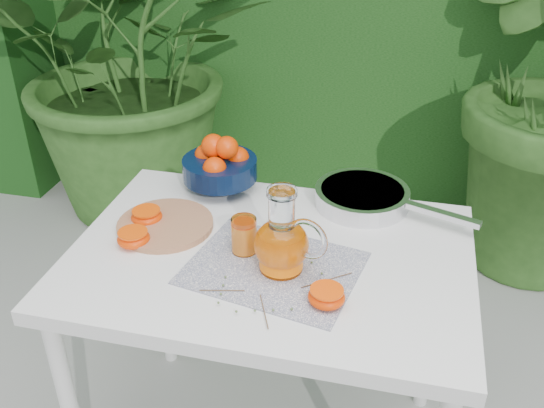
% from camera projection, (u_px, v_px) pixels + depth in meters
% --- Properties ---
extents(potted_plant_left, '(1.95, 1.95, 1.58)m').
position_uv_depth(potted_plant_left, '(137.00, 55.00, 2.83)').
color(potted_plant_left, '#2A521C').
rests_on(potted_plant_left, ground).
extents(white_table, '(1.00, 0.70, 0.75)m').
position_uv_depth(white_table, '(270.00, 279.00, 1.56)').
color(white_table, white).
rests_on(white_table, ground).
extents(placemat, '(0.45, 0.38, 0.00)m').
position_uv_depth(placemat, '(273.00, 268.00, 1.46)').
color(placemat, '#0B143F').
rests_on(placemat, white_table).
extents(cutting_board, '(0.29, 0.29, 0.02)m').
position_uv_depth(cutting_board, '(165.00, 225.00, 1.61)').
color(cutting_board, '#B0734F').
rests_on(cutting_board, white_table).
extents(fruit_bowl, '(0.23, 0.23, 0.17)m').
position_uv_depth(fruit_bowl, '(220.00, 164.00, 1.77)').
color(fruit_bowl, black).
rests_on(fruit_bowl, white_table).
extents(juice_pitcher, '(0.20, 0.16, 0.22)m').
position_uv_depth(juice_pitcher, '(282.00, 243.00, 1.42)').
color(juice_pitcher, white).
rests_on(juice_pitcher, white_table).
extents(juice_tumbler, '(0.08, 0.08, 0.09)m').
position_uv_depth(juice_tumbler, '(244.00, 236.00, 1.49)').
color(juice_tumbler, white).
rests_on(juice_tumbler, white_table).
extents(saute_pan, '(0.49, 0.34, 0.05)m').
position_uv_depth(saute_pan, '(363.00, 196.00, 1.71)').
color(saute_pan, silver).
rests_on(saute_pan, white_table).
extents(orange_halves, '(0.62, 0.31, 0.04)m').
position_uv_depth(orange_halves, '(196.00, 247.00, 1.50)').
color(orange_halves, '#F42E02').
rests_on(orange_halves, white_table).
extents(thyme_sprigs, '(0.33, 0.25, 0.01)m').
position_uv_depth(thyme_sprigs, '(274.00, 293.00, 1.37)').
color(thyme_sprigs, brown).
rests_on(thyme_sprigs, white_table).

